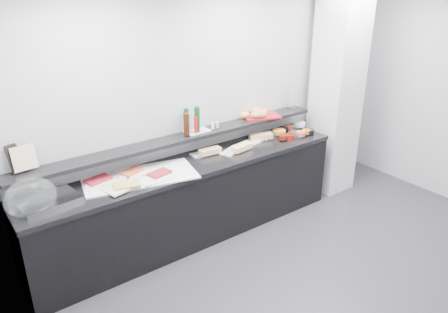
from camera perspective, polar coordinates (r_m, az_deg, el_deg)
ground at (r=4.46m, az=16.65°, el=-16.57°), size 5.00×5.00×0.00m
back_wall at (r=5.08m, az=0.39°, el=6.80°), size 5.00×0.02×2.70m
column at (r=5.85m, az=14.48°, el=8.27°), size 0.50×0.50×2.70m
buffet_cabinet at (r=4.84m, az=-4.17°, el=-6.03°), size 3.60×0.60×0.85m
counter_top at (r=4.64m, az=-4.33°, el=-1.17°), size 3.62×0.62×0.05m
wall_shelf at (r=4.68m, az=-5.57°, el=2.39°), size 3.60×0.25×0.04m
cloche_base at (r=4.13m, az=-21.94°, el=-5.44°), size 0.54×0.40×0.04m
cloche_dome at (r=4.02m, az=-23.95°, el=-4.92°), size 0.44×0.30×0.34m
linen_runner at (r=4.38m, az=-10.93°, el=-2.61°), size 1.19×0.75×0.01m
platter_meat_a at (r=4.33m, az=-15.73°, el=-3.19°), size 0.35×0.30×0.01m
food_meat_a at (r=4.34m, az=-16.11°, el=-2.91°), size 0.26×0.19×0.02m
platter_salmon at (r=4.43m, az=-11.58°, el=-2.14°), size 0.38×0.30×0.01m
food_salmon at (r=4.43m, az=-11.97°, el=-1.93°), size 0.24×0.20×0.02m
platter_cheese at (r=4.18m, az=-13.23°, el=-3.93°), size 0.36×0.28×0.01m
food_cheese at (r=4.17m, az=-12.60°, el=-3.62°), size 0.28×0.22×0.02m
platter_meat_b at (r=4.29m, az=-8.86°, el=-2.80°), size 0.34×0.23×0.01m
food_meat_b at (r=4.34m, az=-8.41°, el=-2.17°), size 0.24×0.18×0.02m
sandwich_plate_left at (r=4.86m, az=-2.41°, el=0.45°), size 0.34×0.16×0.01m
sandwich_food_left at (r=4.81m, az=-1.85°, el=0.71°), size 0.26×0.12×0.06m
tongs_left at (r=4.74m, az=-3.30°, el=-0.01°), size 0.15×0.07×0.01m
sandwich_plate_mid at (r=4.91m, az=1.03°, el=0.75°), size 0.35×0.25×0.01m
sandwich_food_mid at (r=4.92m, az=2.33°, el=1.22°), size 0.28×0.14×0.06m
tongs_mid at (r=4.79m, az=0.49°, el=0.31°), size 0.16×0.03×0.01m
sandwich_plate_right at (r=5.13m, az=3.14°, el=1.69°), size 0.40×0.23×0.01m
sandwich_food_right at (r=5.26m, az=4.84°, el=2.67°), size 0.29×0.21×0.06m
tongs_right at (r=5.18m, az=4.88°, el=2.03°), size 0.16×0.04×0.01m
bowl_glass_fruit at (r=5.35m, az=6.13°, el=2.84°), size 0.19×0.19×0.07m
fill_glass_fruit at (r=5.42m, az=7.22°, el=3.20°), size 0.20×0.20×0.05m
bowl_black_jam at (r=5.53m, az=7.73°, el=3.46°), size 0.16×0.16×0.07m
fill_black_jam at (r=5.60m, az=8.37°, el=3.79°), size 0.12×0.12×0.05m
bowl_glass_cream at (r=5.64m, az=9.00°, el=3.77°), size 0.18×0.18×0.07m
fill_glass_cream at (r=5.74m, az=9.80°, el=4.18°), size 0.17×0.17×0.05m
bowl_red_jam at (r=5.30m, az=8.58°, el=2.53°), size 0.15×0.15×0.07m
fill_red_jam at (r=5.26m, az=7.71°, el=2.54°), size 0.13×0.13×0.05m
bowl_glass_salmon at (r=5.38m, az=9.35°, el=2.77°), size 0.22×0.22×0.07m
fill_glass_salmon at (r=5.40m, az=10.00°, el=2.96°), size 0.15×0.15×0.05m
bowl_black_fruit at (r=5.51m, az=11.10°, el=3.13°), size 0.13×0.13×0.07m
fill_black_fruit at (r=5.48m, az=10.69°, el=3.21°), size 0.13×0.13×0.05m
framed_print at (r=4.21m, az=-25.25°, el=-0.07°), size 0.21×0.14×0.26m
print_art at (r=4.17m, az=-24.64°, el=-0.16°), size 0.21×0.07×0.22m
condiment_tray at (r=4.80m, az=-3.51°, el=3.31°), size 0.28×0.17×0.01m
bottle_green_a at (r=4.73m, az=-4.93°, el=4.75°), size 0.05×0.05×0.26m
bottle_brown at (r=4.64m, az=-4.94°, el=4.22°), size 0.07×0.07×0.24m
bottle_green_b at (r=4.72m, az=-3.53°, el=4.86°), size 0.08×0.08×0.28m
bottle_hot at (r=4.70m, az=-3.71°, el=4.14°), size 0.05×0.05×0.18m
shaker_salt at (r=4.84m, az=-1.47°, el=4.05°), size 0.04×0.04×0.07m
shaker_pepper at (r=4.87m, az=-0.87°, el=4.19°), size 0.04×0.04×0.07m
bread_tray at (r=5.31m, az=4.75°, el=5.32°), size 0.51×0.44×0.02m
bread_roll_nw at (r=5.17m, az=2.70°, el=5.47°), size 0.15×0.11×0.08m
bread_roll_n at (r=5.35m, az=4.09°, el=6.05°), size 0.17×0.12×0.08m
bread_roll_ne at (r=5.35m, az=4.35°, el=6.02°), size 0.17×0.12×0.08m
bread_roll_s at (r=5.20m, az=5.05°, el=5.50°), size 0.13×0.08×0.08m
bread_roll_midw at (r=5.19m, az=4.27°, el=5.48°), size 0.18×0.15×0.08m
bread_roll_mide at (r=5.30m, az=5.13°, el=5.84°), size 0.14×0.10×0.08m
carafe at (r=5.63m, az=8.83°, el=7.65°), size 0.12×0.12×0.30m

